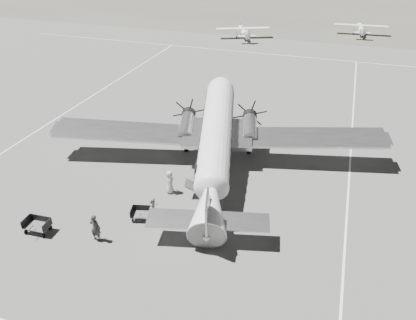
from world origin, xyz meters
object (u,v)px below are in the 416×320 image
object	(u,v)px
passenger	(170,182)
baggage_cart_far	(37,226)
light_plane_right	(361,30)
baggage_cart_near	(142,214)
ground_crew	(95,228)
ramp_agent	(154,207)
light_plane_left	(243,33)
dc3_airliner	(216,142)

from	to	relation	value
passenger	baggage_cart_far	bearing A→B (deg)	120.26
light_plane_right	baggage_cart_near	size ratio (longest dim) A/B	6.03
light_plane_right	passenger	bearing A→B (deg)	-107.51
baggage_cart_far	ground_crew	world-z (taller)	ground_crew
baggage_cart_near	ground_crew	world-z (taller)	ground_crew
baggage_cart_near	ramp_agent	world-z (taller)	ramp_agent
passenger	baggage_cart_near	bearing A→B (deg)	154.87
ramp_agent	passenger	xyz separation A→B (m)	(-0.07, 3.02, 0.18)
light_plane_left	passenger	distance (m)	49.33
ground_crew	baggage_cart_far	bearing A→B (deg)	7.11
baggage_cart_near	baggage_cart_far	xyz separation A→B (m)	(-6.07, -3.43, 0.05)
light_plane_right	ground_crew	size ratio (longest dim) A/B	4.81
light_plane_left	passenger	world-z (taller)	light_plane_left
passenger	light_plane_left	bearing A→B (deg)	-9.17
light_plane_right	passenger	size ratio (longest dim) A/B	5.14
light_plane_left	light_plane_right	world-z (taller)	light_plane_left
ramp_agent	passenger	distance (m)	3.03
dc3_airliner	ramp_agent	bearing A→B (deg)	-122.53
baggage_cart_near	ground_crew	xyz separation A→B (m)	(-1.87, -2.87, 0.55)
ramp_agent	passenger	bearing A→B (deg)	22.87
ground_crew	ramp_agent	distance (m)	4.33
dc3_airliner	baggage_cart_far	bearing A→B (deg)	-143.19
baggage_cart_near	passenger	distance (m)	3.76
baggage_cart_near	dc3_airliner	bearing A→B (deg)	54.74
light_plane_left	passenger	size ratio (longest dim) A/B	5.18
light_plane_right	light_plane_left	bearing A→B (deg)	-159.56
baggage_cart_far	passenger	distance (m)	9.72
light_plane_left	ramp_agent	distance (m)	52.33
baggage_cart_near	baggage_cart_far	bearing A→B (deg)	-165.00
baggage_cart_far	dc3_airliner	bearing A→B (deg)	47.80
baggage_cart_near	passenger	world-z (taller)	passenger
baggage_cart_near	ramp_agent	bearing A→B (deg)	33.40
light_plane_left	baggage_cart_near	size ratio (longest dim) A/B	6.08
ground_crew	ramp_agent	world-z (taller)	ground_crew
dc3_airliner	passenger	xyz separation A→B (m)	(-2.40, -4.03, -1.81)
dc3_airliner	light_plane_left	bearing A→B (deg)	87.12
ramp_agent	baggage_cart_near	bearing A→B (deg)	159.33
ground_crew	light_plane_right	bearing A→B (deg)	-104.16
dc3_airliner	light_plane_right	size ratio (longest dim) A/B	2.99
dc3_airliner	light_plane_right	distance (m)	55.30
baggage_cart_far	light_plane_left	bearing A→B (deg)	86.75
light_plane_right	ramp_agent	bearing A→B (deg)	-106.83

